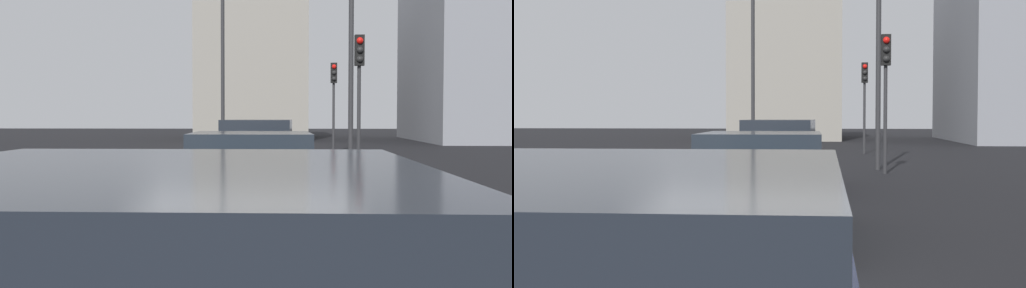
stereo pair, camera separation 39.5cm
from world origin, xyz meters
The scene contains 9 objects.
ground_plane centered at (0.00, 0.00, -0.10)m, with size 160.00×160.00×0.20m, color black.
car_grey_lead centered at (7.99, 0.24, 0.78)m, with size 4.83×2.08×1.63m.
car_teal_second centered at (1.79, 0.07, 0.72)m, with size 4.24×2.14×1.49m.
traffic_light_near_left centered at (12.19, -2.55, 2.94)m, with size 0.32×0.28×4.09m.
traffic_light_near_right centered at (22.45, -2.52, 2.94)m, with size 0.32×0.28×4.08m.
street_lamp_kerbside centered at (21.32, 2.36, 5.01)m, with size 0.56×0.36×8.68m.
street_lamp_far centered at (13.69, -2.45, 4.34)m, with size 0.56×0.36×7.38m.
building_facade_left centered at (38.66, -14.00, 6.97)m, with size 15.90×9.41×13.94m, color gray.
building_facade_center centered at (43.04, 2.00, 4.66)m, with size 13.20×7.69×9.33m, color gray.
Camera 1 is at (-7.52, -0.43, 1.72)m, focal length 46.67 mm.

